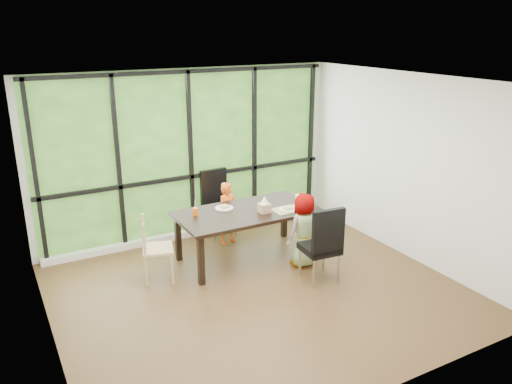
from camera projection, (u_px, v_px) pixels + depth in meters
ground at (258, 291)px, 6.66m from camera, size 5.00×5.00×0.00m
back_wall at (189, 154)px, 8.11m from camera, size 5.00×0.00×5.00m
foliage_backdrop at (190, 155)px, 8.09m from camera, size 4.80×0.02×2.65m
window_mullions at (191, 155)px, 8.06m from camera, size 4.80×0.06×2.65m
window_sill at (195, 232)px, 8.43m from camera, size 4.80×0.12×0.10m
dining_table at (247, 235)px, 7.50m from camera, size 2.09×1.17×0.75m
chair_window_leather at (219, 204)px, 8.29m from camera, size 0.48×0.48×1.08m
chair_interior_leather at (320, 243)px, 6.81m from camera, size 0.50×0.50×1.08m
chair_end_beech at (158, 249)px, 6.84m from camera, size 0.50×0.52×0.90m
child_toddler at (228, 213)px, 7.99m from camera, size 0.42×0.33×1.00m
child_older at (303, 230)px, 7.23m from camera, size 0.57×0.42×1.08m
placemat at (287, 210)px, 7.42m from camera, size 0.43×0.31×0.01m
plate_far at (224, 208)px, 7.46m from camera, size 0.27×0.27×0.02m
plate_near at (288, 209)px, 7.42m from camera, size 0.26×0.26×0.02m
orange_cup at (195, 212)px, 7.18m from camera, size 0.07×0.07×0.11m
green_cup at (303, 204)px, 7.49m from camera, size 0.07×0.07×0.11m
white_mug at (298, 198)px, 7.80m from camera, size 0.09×0.09×0.09m
tissue_box at (264, 208)px, 7.30m from camera, size 0.15×0.15×0.13m
crepe_rolls_far at (224, 206)px, 7.46m from camera, size 0.15×0.12×0.04m
crepe_rolls_near at (288, 208)px, 7.41m from camera, size 0.15×0.12×0.04m
straw_white at (195, 205)px, 7.15m from camera, size 0.01×0.04×0.20m
straw_pink at (303, 198)px, 7.46m from camera, size 0.01×0.04×0.20m
tissue at (264, 200)px, 7.26m from camera, size 0.12×0.12×0.11m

